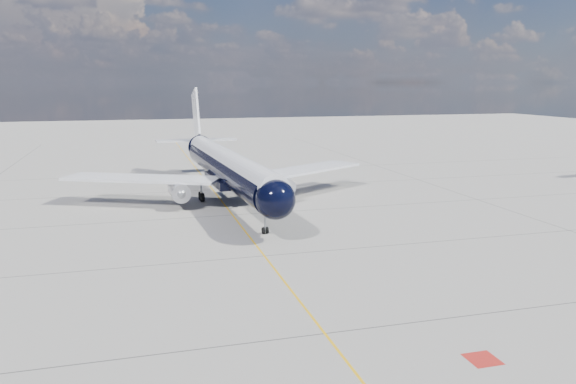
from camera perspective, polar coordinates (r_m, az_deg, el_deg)
ground at (r=65.18m, az=-6.42°, el=-1.35°), size 320.00×320.00×0.00m
taxiway_centerline at (r=60.37m, az=-5.66°, el=-2.33°), size 0.16×160.00×0.01m
red_marking at (r=31.59m, az=19.15°, el=-15.75°), size 1.60×1.60×0.01m
main_airliner at (r=67.80m, az=-6.36°, el=2.66°), size 37.65×45.89×13.25m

